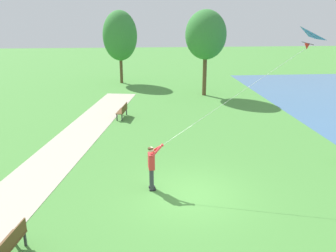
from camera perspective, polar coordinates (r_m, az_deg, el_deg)
name	(u,v)px	position (r m, az deg, el deg)	size (l,w,h in m)	color
ground_plane	(190,195)	(13.54, 3.44, -10.89)	(120.00, 120.00, 0.00)	#4C8E3D
walkway_path	(35,178)	(15.79, -20.37, -7.68)	(2.40, 32.00, 0.02)	#B7AD99
person_kite_flyer	(152,164)	(13.50, -2.57, -6.02)	(0.62, 0.52, 1.83)	#232328
flying_kite	(299,39)	(14.17, 20.08, 12.79)	(5.49, 1.53, 4.09)	blue
park_bench_near_walkway	(9,244)	(10.99, -23.99, -16.81)	(0.71, 1.56, 0.88)	brown
park_bench_far_walkway	(123,110)	(23.10, -7.20, 2.52)	(0.71, 1.56, 0.88)	brown
tree_lakeside_near	(206,35)	(29.06, 6.03, 14.18)	(3.22, 3.39, 6.73)	brown
tree_treeline_left	(120,36)	(34.61, -7.65, 14.03)	(3.19, 3.36, 6.72)	brown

